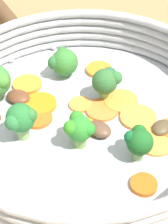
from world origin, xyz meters
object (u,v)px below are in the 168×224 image
(carrot_slice_3, at_px, (102,110))
(mushroom_piece_1, at_px, (99,129))
(carrot_slice_6, at_px, (84,127))
(skillet, at_px, (84,126))
(carrot_slice_9, at_px, (138,117))
(broccoli_floret_4, at_px, (108,81))
(broccoli_floret_3, at_px, (21,119))
(broccoli_floret_0, at_px, (139,140))
(broccoli_floret_2, at_px, (79,128))
(carrot_slice_10, at_px, (80,104))
(carrot_slice_11, at_px, (155,141))
(carrot_slice_1, at_px, (27,84))
(carrot_slice_8, at_px, (99,70))
(mushroom_piece_2, at_px, (162,127))
(carrot_slice_5, at_px, (37,118))
(carrot_slice_7, at_px, (144,185))
(carrot_slice_2, at_px, (40,104))
(mushroom_piece_0, at_px, (18,97))
(broccoli_floret_5, at_px, (63,62))

(carrot_slice_3, xyz_separation_m, mushroom_piece_1, (0.02, -0.04, 0.00))
(carrot_slice_6, bearing_deg, skillet, 121.23)
(carrot_slice_9, bearing_deg, broccoli_floret_4, 166.10)
(carrot_slice_9, xyz_separation_m, broccoli_floret_3, (-0.10, -0.10, 0.03))
(broccoli_floret_0, bearing_deg, broccoli_floret_4, 138.62)
(broccoli_floret_0, distance_m, broccoli_floret_2, 0.07)
(carrot_slice_10, distance_m, carrot_slice_11, 0.11)
(carrot_slice_10, distance_m, broccoli_floret_2, 0.07)
(carrot_slice_1, distance_m, carrot_slice_8, 0.11)
(mushroom_piece_1, xyz_separation_m, mushroom_piece_2, (0.06, 0.04, -0.00))
(carrot_slice_11, bearing_deg, mushroom_piece_2, 92.30)
(carrot_slice_5, height_order, broccoli_floret_3, broccoli_floret_3)
(carrot_slice_5, height_order, carrot_slice_8, carrot_slice_8)
(carrot_slice_7, bearing_deg, carrot_slice_11, 104.17)
(carrot_slice_5, height_order, mushroom_piece_2, mushroom_piece_2)
(carrot_slice_8, bearing_deg, carrot_slice_1, -129.54)
(carrot_slice_7, height_order, broccoli_floret_0, broccoli_floret_0)
(carrot_slice_2, distance_m, broccoli_floret_0, 0.15)
(carrot_slice_2, bearing_deg, mushroom_piece_2, 15.09)
(carrot_slice_8, bearing_deg, carrot_slice_7, -46.30)
(carrot_slice_11, bearing_deg, carrot_slice_2, -172.67)
(carrot_slice_6, relative_size, carrot_slice_10, 1.01)
(carrot_slice_1, height_order, carrot_slice_8, same)
(broccoli_floret_3, xyz_separation_m, mushroom_piece_1, (0.07, 0.05, -0.02))
(carrot_slice_3, bearing_deg, carrot_slice_8, 123.05)
(carrot_slice_11, bearing_deg, carrot_slice_10, 175.95)
(carrot_slice_3, xyz_separation_m, mushroom_piece_0, (-0.10, -0.04, 0.00))
(carrot_slice_9, height_order, carrot_slice_11, carrot_slice_9)
(carrot_slice_8, bearing_deg, carrot_slice_9, -32.90)
(carrot_slice_11, bearing_deg, broccoli_floret_3, -150.71)
(carrot_slice_3, relative_size, broccoli_floret_5, 1.01)
(carrot_slice_10, bearing_deg, carrot_slice_9, 13.16)
(carrot_slice_3, distance_m, broccoli_floret_2, 0.07)
(carrot_slice_8, bearing_deg, mushroom_piece_0, -117.29)
(carrot_slice_2, height_order, carrot_slice_6, same)
(carrot_slice_7, height_order, carrot_slice_9, same)
(carrot_slice_11, relative_size, broccoli_floret_4, 1.01)
(carrot_slice_5, bearing_deg, carrot_slice_3, 42.65)
(carrot_slice_8, xyz_separation_m, mushroom_piece_2, (0.12, -0.06, 0.00))
(carrot_slice_6, distance_m, mushroom_piece_2, 0.09)
(mushroom_piece_1, bearing_deg, carrot_slice_1, 168.99)
(carrot_slice_7, xyz_separation_m, carrot_slice_11, (-0.02, 0.06, -0.00))
(mushroom_piece_2, bearing_deg, skillet, -158.30)
(carrot_slice_8, bearing_deg, broccoli_floret_2, -68.75)
(carrot_slice_7, distance_m, broccoli_floret_2, 0.09)
(carrot_slice_2, bearing_deg, broccoli_floret_0, -4.25)
(broccoli_floret_5, bearing_deg, carrot_slice_9, -10.67)
(mushroom_piece_1, bearing_deg, carrot_slice_8, 120.43)
(carrot_slice_3, xyz_separation_m, carrot_slice_7, (0.10, -0.08, 0.00))
(mushroom_piece_0, bearing_deg, carrot_slice_2, 14.27)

